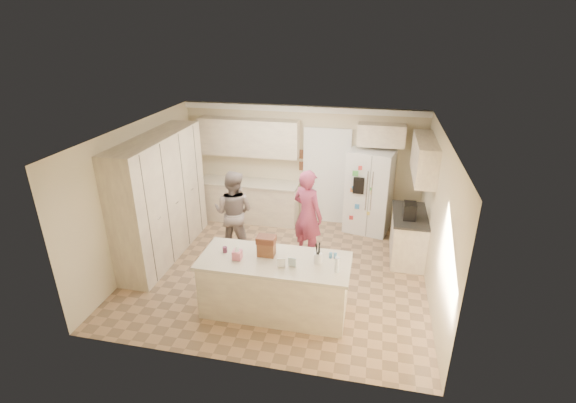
% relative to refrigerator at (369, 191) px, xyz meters
% --- Properties ---
extents(floor, '(5.20, 4.60, 0.02)m').
position_rel_refrigerator_xyz_m(floor, '(-1.50, -2.03, -0.91)').
color(floor, '#A17F5C').
rests_on(floor, ground).
extents(ceiling, '(5.20, 4.60, 0.02)m').
position_rel_refrigerator_xyz_m(ceiling, '(-1.50, -2.03, 1.71)').
color(ceiling, white).
rests_on(ceiling, wall_back).
extents(wall_back, '(5.20, 0.02, 2.60)m').
position_rel_refrigerator_xyz_m(wall_back, '(-1.50, 0.28, 0.40)').
color(wall_back, beige).
rests_on(wall_back, ground).
extents(wall_front, '(5.20, 0.02, 2.60)m').
position_rel_refrigerator_xyz_m(wall_front, '(-1.50, -4.34, 0.40)').
color(wall_front, beige).
rests_on(wall_front, ground).
extents(wall_left, '(0.02, 4.60, 2.60)m').
position_rel_refrigerator_xyz_m(wall_left, '(-4.11, -2.03, 0.40)').
color(wall_left, beige).
rests_on(wall_left, ground).
extents(wall_right, '(0.02, 4.60, 2.60)m').
position_rel_refrigerator_xyz_m(wall_right, '(1.11, -2.03, 0.40)').
color(wall_right, beige).
rests_on(wall_right, ground).
extents(crown_back, '(5.20, 0.08, 0.12)m').
position_rel_refrigerator_xyz_m(crown_back, '(-1.50, 0.23, 1.63)').
color(crown_back, white).
rests_on(crown_back, wall_back).
extents(pantry_bank, '(0.60, 2.60, 2.35)m').
position_rel_refrigerator_xyz_m(pantry_bank, '(-3.80, -1.83, 0.28)').
color(pantry_bank, '#F4E6BF').
rests_on(pantry_bank, floor).
extents(back_base_cab, '(2.20, 0.60, 0.88)m').
position_rel_refrigerator_xyz_m(back_base_cab, '(-2.65, -0.03, -0.46)').
color(back_base_cab, '#F4E6BF').
rests_on(back_base_cab, floor).
extents(back_countertop, '(2.24, 0.63, 0.04)m').
position_rel_refrigerator_xyz_m(back_countertop, '(-2.65, -0.04, 0.00)').
color(back_countertop, '#BDB19C').
rests_on(back_countertop, back_base_cab).
extents(back_upper_cab, '(2.20, 0.35, 0.80)m').
position_rel_refrigerator_xyz_m(back_upper_cab, '(-2.65, 0.10, 1.00)').
color(back_upper_cab, '#F4E6BF').
rests_on(back_upper_cab, wall_back).
extents(doorway_opening, '(0.90, 0.06, 2.10)m').
position_rel_refrigerator_xyz_m(doorway_opening, '(-0.95, 0.25, 0.15)').
color(doorway_opening, black).
rests_on(doorway_opening, floor).
extents(doorway_casing, '(1.02, 0.03, 2.22)m').
position_rel_refrigerator_xyz_m(doorway_casing, '(-0.95, 0.22, 0.15)').
color(doorway_casing, white).
rests_on(doorway_casing, floor).
extents(wall_frame_upper, '(0.15, 0.02, 0.20)m').
position_rel_refrigerator_xyz_m(wall_frame_upper, '(-1.48, 0.24, 0.65)').
color(wall_frame_upper, brown).
rests_on(wall_frame_upper, wall_back).
extents(wall_frame_lower, '(0.15, 0.02, 0.20)m').
position_rel_refrigerator_xyz_m(wall_frame_lower, '(-1.48, 0.24, 0.38)').
color(wall_frame_lower, brown).
rests_on(wall_frame_lower, wall_back).
extents(refrigerator, '(1.03, 0.88, 1.80)m').
position_rel_refrigerator_xyz_m(refrigerator, '(0.00, 0.00, 0.00)').
color(refrigerator, white).
rests_on(refrigerator, floor).
extents(fridge_seam, '(0.02, 0.02, 1.78)m').
position_rel_refrigerator_xyz_m(fridge_seam, '(0.00, -0.36, 0.00)').
color(fridge_seam, gray).
rests_on(fridge_seam, refrigerator).
extents(fridge_dispenser, '(0.22, 0.03, 0.35)m').
position_rel_refrigerator_xyz_m(fridge_dispenser, '(-0.22, -0.37, 0.25)').
color(fridge_dispenser, black).
rests_on(fridge_dispenser, refrigerator).
extents(fridge_handle_l, '(0.02, 0.02, 0.85)m').
position_rel_refrigerator_xyz_m(fridge_handle_l, '(-0.05, -0.37, 0.15)').
color(fridge_handle_l, silver).
rests_on(fridge_handle_l, refrigerator).
extents(fridge_handle_r, '(0.02, 0.02, 0.85)m').
position_rel_refrigerator_xyz_m(fridge_handle_r, '(0.05, -0.37, 0.15)').
color(fridge_handle_r, silver).
rests_on(fridge_handle_r, refrigerator).
extents(over_fridge_cab, '(0.95, 0.35, 0.45)m').
position_rel_refrigerator_xyz_m(over_fridge_cab, '(0.15, 0.10, 1.20)').
color(over_fridge_cab, '#F4E6BF').
rests_on(over_fridge_cab, wall_back).
extents(right_base_cab, '(0.60, 1.20, 0.88)m').
position_rel_refrigerator_xyz_m(right_base_cab, '(0.80, -1.03, -0.46)').
color(right_base_cab, '#F4E6BF').
rests_on(right_base_cab, floor).
extents(right_countertop, '(0.63, 1.24, 0.04)m').
position_rel_refrigerator_xyz_m(right_countertop, '(0.79, -1.03, 0.00)').
color(right_countertop, '#2D2B28').
rests_on(right_countertop, right_base_cab).
extents(right_upper_cab, '(0.35, 1.50, 0.70)m').
position_rel_refrigerator_xyz_m(right_upper_cab, '(0.92, -0.83, 1.05)').
color(right_upper_cab, '#F4E6BF').
rests_on(right_upper_cab, wall_right).
extents(coffee_maker, '(0.22, 0.28, 0.30)m').
position_rel_refrigerator_xyz_m(coffee_maker, '(0.75, -1.23, 0.17)').
color(coffee_maker, black).
rests_on(coffee_maker, right_countertop).
extents(island_base, '(2.20, 0.90, 0.88)m').
position_rel_refrigerator_xyz_m(island_base, '(-1.30, -3.13, -0.46)').
color(island_base, '#F4E6BF').
rests_on(island_base, floor).
extents(island_top, '(2.28, 0.96, 0.05)m').
position_rel_refrigerator_xyz_m(island_top, '(-1.30, -3.13, 0.00)').
color(island_top, '#BDB19C').
rests_on(island_top, island_base).
extents(utensil_crock, '(0.13, 0.13, 0.15)m').
position_rel_refrigerator_xyz_m(utensil_crock, '(-0.65, -3.08, 0.10)').
color(utensil_crock, white).
rests_on(utensil_crock, island_top).
extents(tissue_box, '(0.13, 0.13, 0.14)m').
position_rel_refrigerator_xyz_m(tissue_box, '(-1.85, -3.23, 0.10)').
color(tissue_box, '#D86D87').
rests_on(tissue_box, island_top).
extents(tissue_plume, '(0.08, 0.08, 0.08)m').
position_rel_refrigerator_xyz_m(tissue_plume, '(-1.85, -3.23, 0.20)').
color(tissue_plume, white).
rests_on(tissue_plume, tissue_box).
extents(dollhouse_body, '(0.26, 0.18, 0.22)m').
position_rel_refrigerator_xyz_m(dollhouse_body, '(-1.45, -3.03, 0.14)').
color(dollhouse_body, brown).
rests_on(dollhouse_body, island_top).
extents(dollhouse_roof, '(0.28, 0.20, 0.10)m').
position_rel_refrigerator_xyz_m(dollhouse_roof, '(-1.45, -3.03, 0.30)').
color(dollhouse_roof, '#592D1E').
rests_on(dollhouse_roof, dollhouse_body).
extents(jam_jar, '(0.07, 0.07, 0.09)m').
position_rel_refrigerator_xyz_m(jam_jar, '(-2.10, -3.08, 0.07)').
color(jam_jar, '#59263F').
rests_on(jam_jar, island_top).
extents(greeting_card_a, '(0.12, 0.06, 0.16)m').
position_rel_refrigerator_xyz_m(greeting_card_a, '(-1.15, -3.33, 0.11)').
color(greeting_card_a, white).
rests_on(greeting_card_a, island_top).
extents(greeting_card_b, '(0.12, 0.05, 0.16)m').
position_rel_refrigerator_xyz_m(greeting_card_b, '(-1.00, -3.28, 0.11)').
color(greeting_card_b, silver).
rests_on(greeting_card_b, island_top).
extents(water_bottle, '(0.07, 0.07, 0.24)m').
position_rel_refrigerator_xyz_m(water_bottle, '(-0.35, -3.28, 0.14)').
color(water_bottle, silver).
rests_on(water_bottle, island_top).
extents(shaker_salt, '(0.05, 0.05, 0.09)m').
position_rel_refrigerator_xyz_m(shaker_salt, '(-0.48, -2.91, 0.07)').
color(shaker_salt, teal).
rests_on(shaker_salt, island_top).
extents(shaker_pepper, '(0.05, 0.05, 0.09)m').
position_rel_refrigerator_xyz_m(shaker_pepper, '(-0.41, -2.91, 0.07)').
color(shaker_pepper, teal).
rests_on(shaker_pepper, island_top).
extents(teen_boy, '(0.86, 0.69, 1.67)m').
position_rel_refrigerator_xyz_m(teen_boy, '(-2.52, -1.46, -0.07)').
color(teen_boy, gray).
rests_on(teen_boy, floor).
extents(teen_girl, '(0.77, 0.69, 1.77)m').
position_rel_refrigerator_xyz_m(teen_girl, '(-1.09, -1.39, -0.02)').
color(teen_girl, '#B2466B').
rests_on(teen_girl, floor).
extents(fridge_magnets, '(0.76, 0.02, 1.44)m').
position_rel_refrigerator_xyz_m(fridge_magnets, '(0.00, -0.36, 0.00)').
color(fridge_magnets, tan).
rests_on(fridge_magnets, refrigerator).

